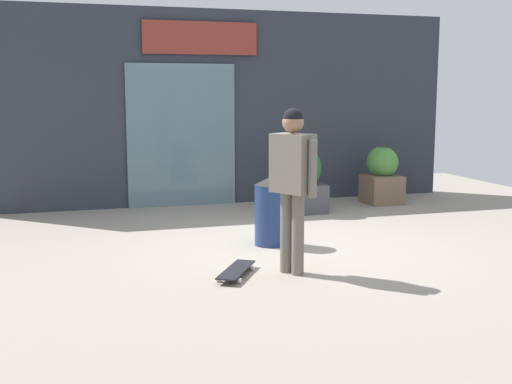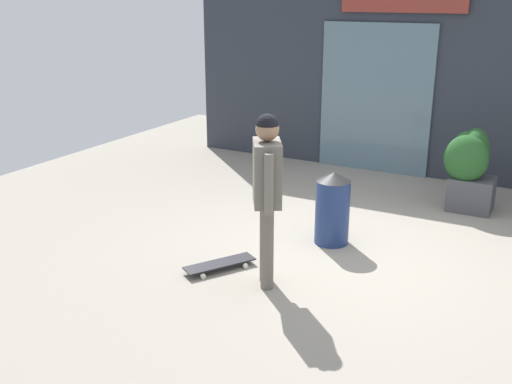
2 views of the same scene
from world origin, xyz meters
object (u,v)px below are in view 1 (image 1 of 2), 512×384
(skateboarder, at_px, (293,173))
(planter_box_left, at_px, (303,174))
(trash_bin, at_px, (271,211))
(skateboard, at_px, (236,270))
(planter_box_right, at_px, (382,174))

(skateboarder, height_order, planter_box_left, skateboarder)
(trash_bin, bearing_deg, skateboarder, -98.22)
(skateboarder, distance_m, skateboard, 1.19)
(skateboarder, height_order, skateboard, skateboarder)
(planter_box_left, xyz_separation_m, planter_box_right, (1.64, 0.48, -0.12))
(skateboard, bearing_deg, planter_box_right, 167.48)
(skateboarder, xyz_separation_m, planter_box_left, (1.38, 3.28, -0.46))
(skateboard, relative_size, planter_box_left, 0.69)
(planter_box_right, relative_size, trash_bin, 1.12)
(skateboarder, bearing_deg, skateboard, -37.29)
(skateboard, distance_m, planter_box_left, 3.81)
(skateboard, height_order, planter_box_right, planter_box_right)
(planter_box_left, distance_m, planter_box_right, 1.72)
(planter_box_left, relative_size, planter_box_right, 1.15)
(skateboard, distance_m, trash_bin, 1.52)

